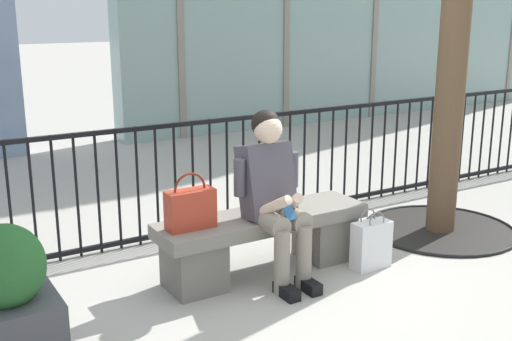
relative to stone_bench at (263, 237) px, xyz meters
name	(u,v)px	position (x,y,z in m)	size (l,w,h in m)	color
ground_plane	(263,271)	(0.00, 0.00, -0.27)	(60.00, 60.00, 0.00)	#B2ADA3
stone_bench	(263,237)	(0.00, 0.00, 0.00)	(1.60, 0.44, 0.45)	gray
seated_person_with_phone	(273,191)	(0.00, -0.13, 0.38)	(0.52, 0.66, 1.21)	gray
handbag_on_bench	(190,208)	(-0.58, -0.01, 0.32)	(0.33, 0.14, 0.39)	#B23823
shopping_bag	(371,244)	(0.73, -0.35, -0.09)	(0.30, 0.14, 0.45)	white
plaza_railing	(202,176)	(0.00, 0.99, 0.23)	(10.00, 0.04, 0.99)	black
planter	(9,309)	(-1.85, -0.49, 0.12)	(0.49, 0.49, 0.85)	#4C4C51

